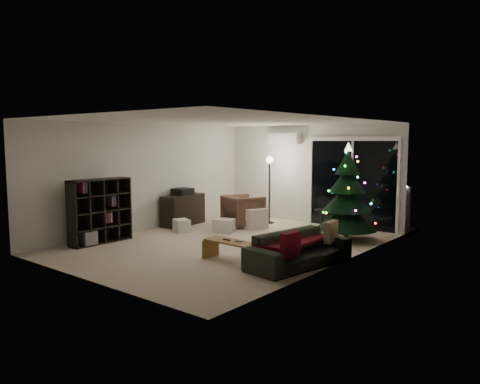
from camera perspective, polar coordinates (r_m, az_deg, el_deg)
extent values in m
plane|color=beige|center=(9.67, -1.59, -6.31)|extent=(6.50, 6.50, 0.00)
plane|color=white|center=(9.44, -1.64, 8.67)|extent=(6.50, 6.50, 0.00)
cube|color=silver|center=(12.11, 8.46, 2.17)|extent=(5.00, 0.02, 2.50)
cube|color=silver|center=(7.33, -18.40, -0.77)|extent=(5.00, 0.02, 2.50)
cube|color=silver|center=(11.26, -11.32, 1.80)|extent=(0.02, 6.50, 2.50)
cube|color=silver|center=(8.07, 11.97, 0.04)|extent=(0.02, 6.50, 2.50)
cube|color=black|center=(11.55, 13.52, 0.87)|extent=(2.20, 0.02, 2.10)
cube|color=white|center=(12.35, 5.43, 6.47)|extent=(0.90, 0.22, 0.28)
cube|color=#3F3833|center=(12.17, 14.45, -4.12)|extent=(2.60, 1.00, 0.10)
cube|color=white|center=(12.44, 15.29, -1.35)|extent=(2.20, 0.06, 1.00)
cube|color=black|center=(11.78, -6.97, -2.18)|extent=(0.58, 1.26, 0.76)
cube|color=black|center=(11.72, -7.00, 0.06)|extent=(0.39, 0.46, 0.16)
imported|color=#523228|center=(11.55, 0.41, -2.27)|extent=(1.07, 1.08, 0.78)
cube|color=beige|center=(11.33, 1.63, -3.20)|extent=(0.61, 0.61, 0.48)
cube|color=white|center=(10.96, -7.13, -4.07)|extent=(0.49, 0.44, 0.29)
cube|color=white|center=(10.80, -1.98, -4.12)|extent=(0.53, 0.46, 0.31)
cylinder|color=black|center=(11.58, 9.89, -3.17)|extent=(0.41, 0.41, 0.44)
cylinder|color=black|center=(11.94, 3.60, 0.11)|extent=(0.26, 0.26, 1.64)
imported|color=#272F22|center=(8.00, 7.19, -6.93)|extent=(1.07, 2.06, 0.57)
cube|color=#4B080C|center=(8.03, 6.60, -5.94)|extent=(0.61, 1.41, 0.05)
cube|color=#8E7757|center=(8.39, 11.03, -4.77)|extent=(0.15, 0.38, 0.38)
cube|color=#4B080C|center=(7.29, 6.18, -6.37)|extent=(0.14, 0.38, 0.38)
cube|color=black|center=(8.29, -1.62, -5.82)|extent=(0.14, 0.04, 0.02)
cube|color=slate|center=(8.17, -0.06, -6.00)|extent=(0.14, 0.08, 0.02)
cone|color=black|center=(10.09, 12.94, 0.01)|extent=(1.63, 1.63, 2.06)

